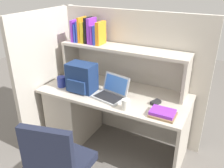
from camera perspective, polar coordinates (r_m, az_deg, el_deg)
ground_plane at (r=2.96m, az=0.46°, el=-14.77°), size 8.00×8.00×0.00m
desk at (r=2.89m, az=-6.44°, el=-6.18°), size 1.60×0.70×0.73m
cubicle_partition_rear at (r=2.85m, az=4.01°, el=1.84°), size 1.84×0.05×1.55m
cubicle_partition_left at (r=2.95m, az=-14.80°, el=1.87°), size 0.05×1.06×1.55m
overhead_hutch at (r=2.59m, az=2.58°, el=6.74°), size 1.44×0.28×0.45m
reference_books_on_shelf at (r=2.73m, az=-5.71°, el=12.43°), size 0.37×0.18×0.28m
laptop at (r=2.44m, az=-0.10°, el=-2.04°), size 0.36×0.32×0.22m
backpack at (r=2.56m, az=-7.36°, el=1.50°), size 0.30×0.22×0.31m
computer_mouse at (r=2.37m, az=10.48°, el=-4.37°), size 0.10×0.12×0.03m
paper_cup at (r=2.22m, az=3.33°, el=-4.94°), size 0.08×0.08×0.11m
snack_canister at (r=2.73m, az=-12.08°, el=0.56°), size 0.10×0.10×0.12m
desk_book_stack at (r=2.19m, az=12.11°, el=-6.91°), size 0.23×0.18×0.05m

